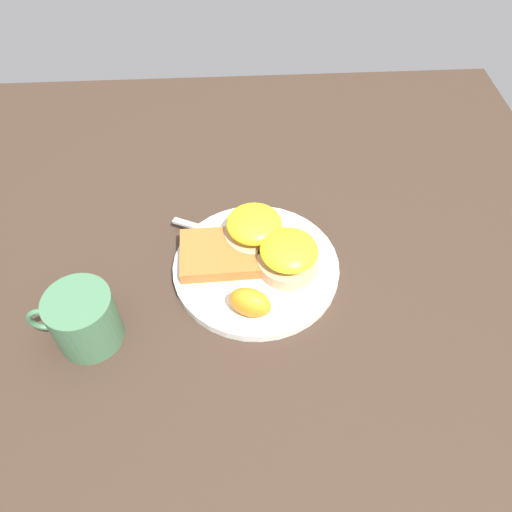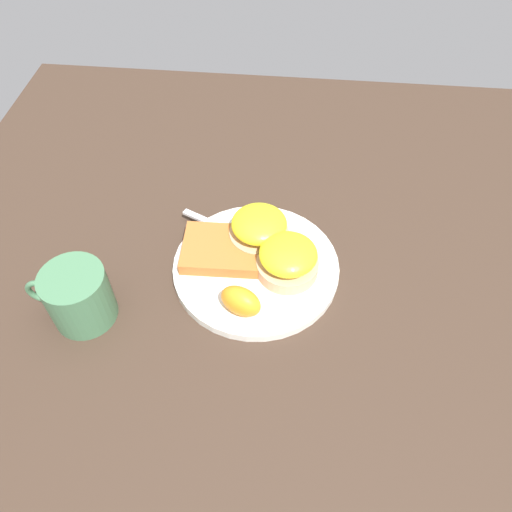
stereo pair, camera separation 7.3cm
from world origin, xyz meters
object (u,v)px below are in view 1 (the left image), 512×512
Objects in this scene: sandwich_benedict_left at (288,255)px; fork at (240,240)px; cup at (83,319)px; sandwich_benedict_right at (254,229)px; hashbrown_patty at (220,254)px; orange_wedge at (250,303)px.

fork is at bearing -38.92° from sandwich_benedict_left.
cup is (0.28, 0.10, 0.00)m from sandwich_benedict_left.
sandwich_benedict_right is (0.05, -0.05, 0.00)m from sandwich_benedict_left.
hashbrown_patty is 0.22m from cup.
cup reaches higher than sandwich_benedict_left.
sandwich_benedict_left reaches higher than fork.
hashbrown_patty is 0.05m from fork.
cup is at bearing 5.04° from orange_wedge.
sandwich_benedict_right reaches higher than fork.
orange_wedge is (-0.04, 0.10, 0.01)m from hashbrown_patty.
cup is at bearing 33.63° from hashbrown_patty.
sandwich_benedict_right is 1.53× the size of orange_wedge.
cup is at bearing 35.71° from fork.
sandwich_benedict_left is 0.07m from sandwich_benedict_right.
sandwich_benedict_right is 0.48× the size of fork.
sandwich_benedict_left reaches higher than orange_wedge.
sandwich_benedict_right is 0.06m from hashbrown_patty.
cup reaches higher than hashbrown_patty.
hashbrown_patty is at bearing -67.48° from orange_wedge.
cup is at bearing 18.93° from sandwich_benedict_left.
hashbrown_patty is (0.05, 0.03, -0.02)m from sandwich_benedict_right.
sandwich_benedict_left is 0.10m from hashbrown_patty.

